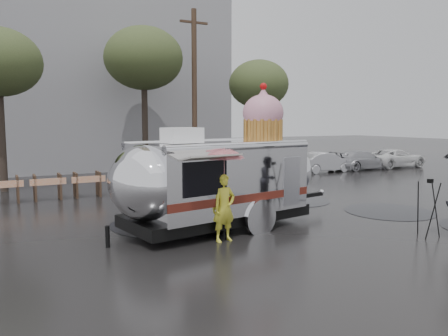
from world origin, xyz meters
TOP-DOWN VIEW (x-y plane):
  - ground at (0.00, 0.00)m, footprint 120.00×120.00m
  - puddles at (2.00, 2.27)m, footprint 11.37×10.42m
  - grey_building at (-4.00, 24.00)m, footprint 22.00×12.00m
  - utility_pole at (2.50, 14.00)m, footprint 1.60×0.28m
  - tree_mid at (0.00, 15.00)m, footprint 4.20×4.20m
  - tree_right at (6.00, 13.00)m, footprint 3.36×3.36m
  - barricade_row at (-5.55, 9.96)m, footprint 4.30×0.80m
  - parked_cars at (11.78, 12.00)m, footprint 13.20×1.90m
  - airstream_trailer at (-1.60, 2.97)m, footprint 7.88×3.80m
  - person_left at (-2.21, 1.60)m, footprint 0.68×0.50m
  - umbrella_pink at (-2.21, 1.60)m, footprint 1.25×1.25m
  - tripod at (2.75, -0.56)m, footprint 0.57×0.65m

SIDE VIEW (x-z plane):
  - ground at x=0.00m, z-range 0.00..0.00m
  - puddles at x=2.00m, z-range 0.00..0.01m
  - barricade_row at x=-5.55m, z-range 0.02..1.02m
  - parked_cars at x=11.78m, z-range -0.03..1.47m
  - person_left at x=-2.21m, z-range 0.00..1.73m
  - tripod at x=2.75m, z-range 0.15..1.71m
  - airstream_trailer at x=-1.60m, z-range -0.64..3.65m
  - umbrella_pink at x=-2.21m, z-range 0.77..3.17m
  - utility_pole at x=2.50m, z-range 0.12..9.12m
  - tree_right at x=6.00m, z-range 1.85..8.27m
  - tree_mid at x=0.00m, z-range 2.33..10.35m
  - grey_building at x=-4.00m, z-range 0.00..13.00m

